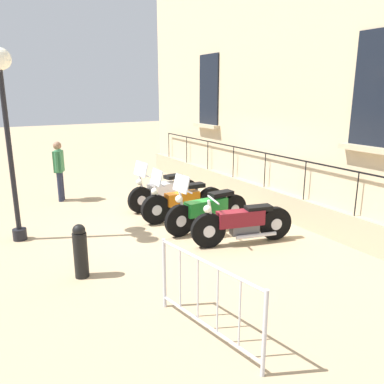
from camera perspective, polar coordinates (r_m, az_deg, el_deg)
The scene contains 10 objects.
ground_plane at distance 9.04m, azimuth 0.29°, elevation -4.86°, with size 60.00×60.00×0.00m, color tan.
building_facade at distance 10.03m, azimuth 13.36°, elevation 17.68°, with size 0.82×12.93×7.43m.
motorcycle_white at distance 10.21m, azimuth -4.24°, elevation 0.01°, with size 2.13×0.70×1.32m.
motorcycle_orange at distance 9.30m, azimuth -1.30°, elevation -1.49°, with size 2.22×0.62×1.30m.
motorcycle_green at distance 8.58m, azimuth 2.30°, elevation -2.73°, with size 2.19×0.63×1.34m.
motorcycle_maroon at distance 7.90m, azimuth 7.50°, elevation -4.65°, with size 2.16×0.80×1.00m.
lamppost at distance 8.40m, azimuth -26.39°, elevation 13.38°, with size 0.39×1.09×3.80m.
crowd_barrier at distance 4.94m, azimuth 2.31°, elevation -15.31°, with size 0.36×1.85×1.05m.
bollard at distance 6.70m, azimuth -16.26°, elevation -8.39°, with size 0.23×0.23×0.94m.
pedestrian_standing at distance 11.40m, azimuth -19.16°, elevation 3.43°, with size 0.35×0.49×1.69m.
Camera 1 is at (4.31, 7.35, 3.04)m, focal length 35.86 mm.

